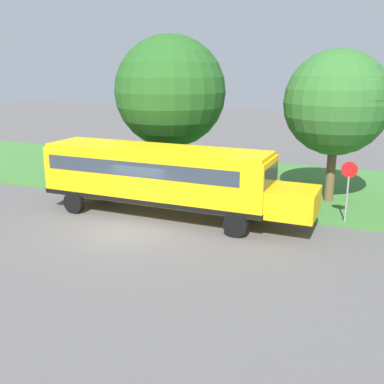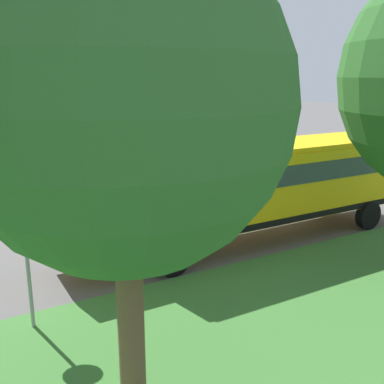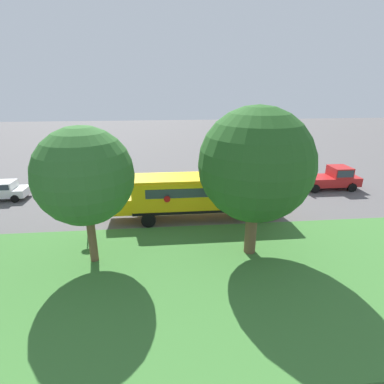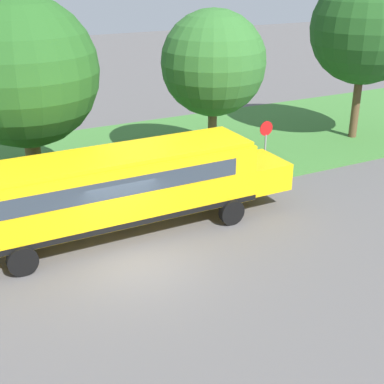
{
  "view_description": "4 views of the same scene",
  "coord_description": "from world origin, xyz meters",
  "views": [
    {
      "loc": [
        15.03,
        9.48,
        6.5
      ],
      "look_at": [
        -0.52,
        2.79,
        1.85
      ],
      "focal_mm": 42.0,
      "sensor_mm": 36.0,
      "label": 1
    },
    {
      "loc": [
        -13.85,
        9.6,
        5.34
      ],
      "look_at": [
        -1.71,
        2.67,
        1.71
      ],
      "focal_mm": 42.0,
      "sensor_mm": 36.0,
      "label": 2
    },
    {
      "loc": [
        -22.45,
        3.23,
        9.3
      ],
      "look_at": [
        -1.12,
        1.16,
        1.51
      ],
      "focal_mm": 28.0,
      "sensor_mm": 36.0,
      "label": 3
    },
    {
      "loc": [
        14.55,
        -5.54,
        9.34
      ],
      "look_at": [
        -1.23,
        2.72,
        1.66
      ],
      "focal_mm": 50.0,
      "sensor_mm": 36.0,
      "label": 4
    }
  ],
  "objects": [
    {
      "name": "ground_plane",
      "position": [
        0.0,
        0.0,
        0.0
      ],
      "size": [
        120.0,
        120.0,
        0.0
      ],
      "primitive_type": "plane",
      "color": "#565454"
    },
    {
      "name": "grass_verge",
      "position": [
        -10.0,
        0.0,
        0.04
      ],
      "size": [
        12.0,
        80.0,
        0.08
      ],
      "primitive_type": "cube",
      "color": "#3D7533",
      "rests_on": "ground"
    },
    {
      "name": "school_bus",
      "position": [
        -2.42,
        0.49,
        1.92
      ],
      "size": [
        2.84,
        12.42,
        3.16
      ],
      "color": "yellow",
      "rests_on": "ground"
    },
    {
      "name": "oak_tree_beside_bus",
      "position": [
        -7.44,
        -1.55,
        5.22
      ],
      "size": [
        6.1,
        6.1,
        8.35
      ],
      "color": "brown",
      "rests_on": "ground"
    },
    {
      "name": "oak_tree_roadside_mid",
      "position": [
        -7.55,
        7.36,
        4.99
      ],
      "size": [
        5.01,
        5.01,
        7.45
      ],
      "color": "brown",
      "rests_on": "ground"
    },
    {
      "name": "stop_sign",
      "position": [
        -4.6,
        8.28,
        1.74
      ],
      "size": [
        0.08,
        0.68,
        2.74
      ],
      "color": "gray",
      "rests_on": "ground"
    }
  ]
}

